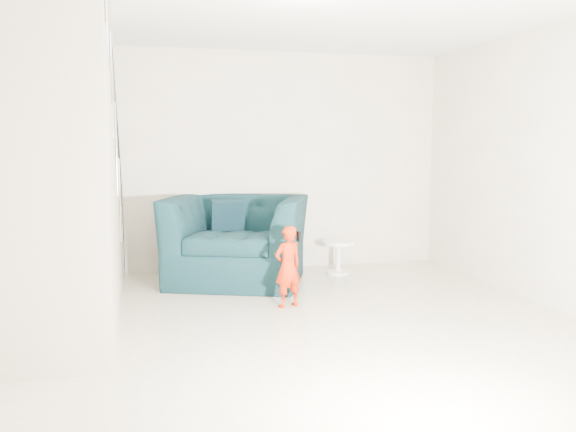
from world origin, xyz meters
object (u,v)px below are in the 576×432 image
object	(u,v)px
armchair	(237,239)
side_table	(338,252)
staircase	(52,221)
toddler	(288,267)

from	to	relation	value
armchair	side_table	bearing A→B (deg)	26.84
staircase	toddler	bearing A→B (deg)	9.18
toddler	side_table	bearing A→B (deg)	-144.99
side_table	staircase	xyz separation A→B (m)	(-3.02, -1.66, 0.67)
toddler	side_table	world-z (taller)	toddler
toddler	staircase	xyz separation A→B (m)	(-2.07, -0.33, 0.55)
armchair	side_table	xyz separation A→B (m)	(1.25, 0.13, -0.22)
armchair	toddler	world-z (taller)	armchair
staircase	armchair	bearing A→B (deg)	40.89
armchair	side_table	world-z (taller)	armchair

